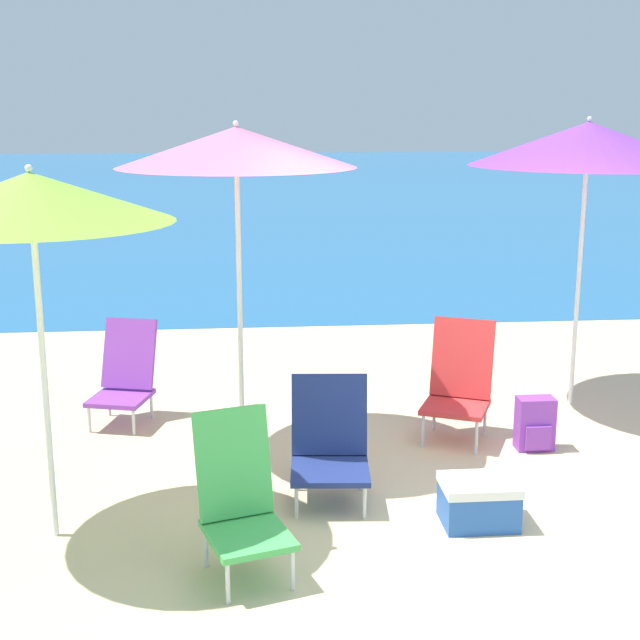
# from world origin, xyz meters

# --- Properties ---
(ground_plane) EXTENTS (60.00, 60.00, 0.00)m
(ground_plane) POSITION_xyz_m (0.00, 0.00, 0.00)
(ground_plane) COLOR beige
(sea_water) EXTENTS (60.00, 40.00, 0.01)m
(sea_water) POSITION_xyz_m (0.00, 25.22, 0.00)
(sea_water) COLOR #23669E
(sea_water) RESTS_ON ground
(beach_umbrella_purple) EXTENTS (1.88, 1.88, 2.38)m
(beach_umbrella_purple) POSITION_xyz_m (1.32, 2.30, 2.16)
(beach_umbrella_purple) COLOR white
(beach_umbrella_purple) RESTS_ON ground
(beach_umbrella_lime) EXTENTS (1.54, 1.54, 2.15)m
(beach_umbrella_lime) POSITION_xyz_m (-2.54, 0.26, 1.97)
(beach_umbrella_lime) COLOR white
(beach_umbrella_lime) RESTS_ON ground
(beach_umbrella_pink) EXTENTS (1.65, 1.65, 2.36)m
(beach_umbrella_pink) POSITION_xyz_m (-1.44, 1.54, 2.18)
(beach_umbrella_pink) COLOR white
(beach_umbrella_pink) RESTS_ON ground
(beach_chair_red) EXTENTS (0.64, 0.68, 0.89)m
(beach_chair_red) POSITION_xyz_m (0.19, 1.64, 0.45)
(beach_chair_red) COLOR silver
(beach_chair_red) RESTS_ON ground
(beach_chair_navy) EXTENTS (0.53, 0.59, 0.77)m
(beach_chair_navy) POSITION_xyz_m (-0.89, 0.66, 0.37)
(beach_chair_navy) COLOR silver
(beach_chair_navy) RESTS_ON ground
(beach_chair_purple) EXTENTS (0.55, 0.65, 0.80)m
(beach_chair_purple) POSITION_xyz_m (-2.36, 2.23, 0.38)
(beach_chair_purple) COLOR silver
(beach_chair_purple) RESTS_ON ground
(beach_chair_green) EXTENTS (0.56, 0.65, 0.86)m
(beach_chair_green) POSITION_xyz_m (-1.46, -0.21, 0.42)
(beach_chair_green) COLOR silver
(beach_chair_green) RESTS_ON ground
(backpack_purple) EXTENTS (0.27, 0.19, 0.39)m
(backpack_purple) POSITION_xyz_m (0.69, 1.33, 0.19)
(backpack_purple) COLOR purple
(backpack_purple) RESTS_ON ground
(cooler_box) EXTENTS (0.45, 0.35, 0.28)m
(cooler_box) POSITION_xyz_m (-0.03, 0.19, 0.14)
(cooler_box) COLOR #2859B2
(cooler_box) RESTS_ON ground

